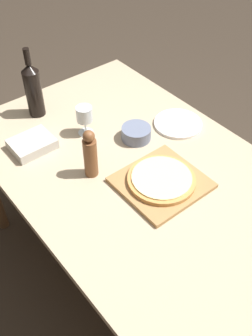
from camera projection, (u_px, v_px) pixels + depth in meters
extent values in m
plane|color=#382D23|center=(137.00, 268.00, 2.14)|extent=(12.00, 12.00, 0.00)
cube|color=tan|center=(140.00, 173.00, 1.63)|extent=(0.98, 1.57, 0.03)
cylinder|color=brown|center=(116.00, 122.00, 2.49)|extent=(0.06, 0.06, 0.72)
cube|color=#A87A47|center=(161.00, 183.00, 1.55)|extent=(0.32, 0.31, 0.02)
cylinder|color=#C68947|center=(162.00, 179.00, 1.54)|extent=(0.27, 0.27, 0.02)
cylinder|color=beige|center=(162.00, 177.00, 1.53)|extent=(0.24, 0.24, 0.01)
cylinder|color=black|center=(34.00, 93.00, 1.82)|extent=(0.08, 0.08, 0.23)
cone|color=black|center=(29.00, 68.00, 1.73)|extent=(0.08, 0.08, 0.04)
cylinder|color=black|center=(27.00, 57.00, 1.69)|extent=(0.03, 0.03, 0.07)
cylinder|color=brown|center=(91.00, 158.00, 1.54)|extent=(0.06, 0.06, 0.17)
sphere|color=brown|center=(89.00, 136.00, 1.47)|extent=(0.05, 0.05, 0.05)
cylinder|color=silver|center=(86.00, 132.00, 1.79)|extent=(0.07, 0.07, 0.00)
cylinder|color=silver|center=(85.00, 126.00, 1.76)|extent=(0.01, 0.01, 0.07)
cylinder|color=silver|center=(84.00, 114.00, 1.72)|extent=(0.07, 0.07, 0.07)
cylinder|color=slate|center=(136.00, 133.00, 1.74)|extent=(0.13, 0.13, 0.06)
cylinder|color=white|center=(178.00, 124.00, 1.83)|extent=(0.22, 0.22, 0.01)
cube|color=#BCB7AD|center=(32.00, 144.00, 1.70)|extent=(0.18, 0.15, 0.04)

